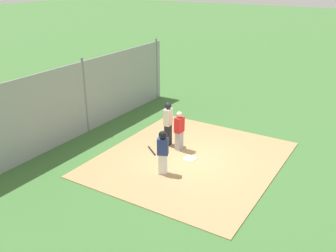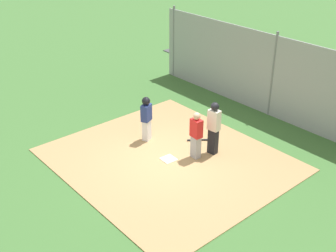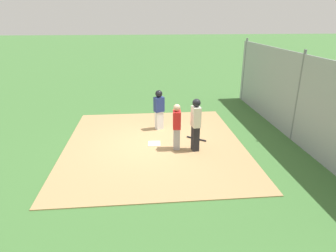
{
  "view_description": "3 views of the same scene",
  "coord_description": "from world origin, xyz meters",
  "px_view_note": "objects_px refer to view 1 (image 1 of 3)",
  "views": [
    {
      "loc": [
        11.45,
        6.04,
        6.72
      ],
      "look_at": [
        -0.33,
        -1.2,
        1.01
      ],
      "focal_mm": 40.24,
      "sensor_mm": 36.0,
      "label": 1
    },
    {
      "loc": [
        -9.17,
        7.93,
        7.58
      ],
      "look_at": [
        0.38,
        -0.31,
        1.0
      ],
      "focal_mm": 46.43,
      "sensor_mm": 36.0,
      "label": 2
    },
    {
      "loc": [
        -9.67,
        0.41,
        4.39
      ],
      "look_at": [
        -0.05,
        -0.5,
        0.73
      ],
      "focal_mm": 30.85,
      "sensor_mm": 36.0,
      "label": 3
    }
  ],
  "objects_px": {
    "home_plate": "(190,158)",
    "umpire": "(168,122)",
    "baseball_bat": "(152,151)",
    "parked_car_blue": "(24,100)",
    "catcher": "(179,130)",
    "runner": "(163,150)",
    "parked_car_white": "(55,87)"
  },
  "relations": [
    {
      "from": "home_plate",
      "to": "umpire",
      "type": "xyz_separation_m",
      "value": [
        -0.65,
        -1.39,
        0.97
      ]
    },
    {
      "from": "umpire",
      "to": "baseball_bat",
      "type": "height_order",
      "value": "umpire"
    },
    {
      "from": "parked_car_blue",
      "to": "baseball_bat",
      "type": "bearing_deg",
      "value": -91.99
    },
    {
      "from": "umpire",
      "to": "baseball_bat",
      "type": "distance_m",
      "value": 1.33
    },
    {
      "from": "catcher",
      "to": "runner",
      "type": "distance_m",
      "value": 2.04
    },
    {
      "from": "baseball_bat",
      "to": "home_plate",
      "type": "bearing_deg",
      "value": 45.96
    },
    {
      "from": "runner",
      "to": "catcher",
      "type": "bearing_deg",
      "value": -10.46
    },
    {
      "from": "baseball_bat",
      "to": "parked_car_blue",
      "type": "distance_m",
      "value": 8.23
    },
    {
      "from": "baseball_bat",
      "to": "parked_car_white",
      "type": "xyz_separation_m",
      "value": [
        -2.96,
        -8.6,
        0.55
      ]
    },
    {
      "from": "catcher",
      "to": "parked_car_blue",
      "type": "relative_size",
      "value": 0.38
    },
    {
      "from": "umpire",
      "to": "parked_car_white",
      "type": "xyz_separation_m",
      "value": [
        -2.06,
        -8.82,
        -0.4
      ]
    },
    {
      "from": "home_plate",
      "to": "runner",
      "type": "relative_size",
      "value": 0.27
    },
    {
      "from": "parked_car_white",
      "to": "catcher",
      "type": "bearing_deg",
      "value": 81.92
    },
    {
      "from": "catcher",
      "to": "parked_car_blue",
      "type": "distance_m",
      "value": 9.05
    },
    {
      "from": "parked_car_blue",
      "to": "umpire",
      "type": "bearing_deg",
      "value": -85.82
    },
    {
      "from": "home_plate",
      "to": "parked_car_blue",
      "type": "height_order",
      "value": "parked_car_blue"
    },
    {
      "from": "home_plate",
      "to": "catcher",
      "type": "height_order",
      "value": "catcher"
    },
    {
      "from": "catcher",
      "to": "baseball_bat",
      "type": "distance_m",
      "value": 1.38
    },
    {
      "from": "parked_car_blue",
      "to": "parked_car_white",
      "type": "bearing_deg",
      "value": 11.2
    },
    {
      "from": "umpire",
      "to": "baseball_bat",
      "type": "xyz_separation_m",
      "value": [
        0.89,
        -0.22,
        -0.95
      ]
    },
    {
      "from": "umpire",
      "to": "parked_car_white",
      "type": "distance_m",
      "value": 9.07
    },
    {
      "from": "umpire",
      "to": "runner",
      "type": "height_order",
      "value": "umpire"
    },
    {
      "from": "parked_car_white",
      "to": "baseball_bat",
      "type": "bearing_deg",
      "value": 76.26
    },
    {
      "from": "catcher",
      "to": "umpire",
      "type": "distance_m",
      "value": 0.66
    },
    {
      "from": "runner",
      "to": "parked_car_white",
      "type": "bearing_deg",
      "value": 42.87
    },
    {
      "from": "home_plate",
      "to": "parked_car_white",
      "type": "xyz_separation_m",
      "value": [
        -2.71,
        -10.21,
        0.57
      ]
    },
    {
      "from": "home_plate",
      "to": "parked_car_white",
      "type": "bearing_deg",
      "value": -104.86
    },
    {
      "from": "umpire",
      "to": "parked_car_blue",
      "type": "relative_size",
      "value": 0.43
    },
    {
      "from": "home_plate",
      "to": "umpire",
      "type": "height_order",
      "value": "umpire"
    },
    {
      "from": "umpire",
      "to": "home_plate",
      "type": "bearing_deg",
      "value": -31.73
    },
    {
      "from": "catcher",
      "to": "umpire",
      "type": "relative_size",
      "value": 0.88
    },
    {
      "from": "catcher",
      "to": "parked_car_blue",
      "type": "bearing_deg",
      "value": -174.19
    }
  ]
}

